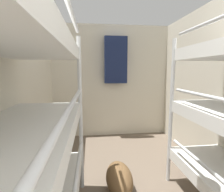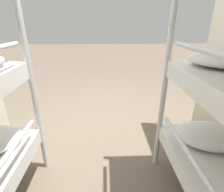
{
  "view_description": "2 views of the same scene",
  "coord_description": "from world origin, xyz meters",
  "views": [
    {
      "loc": [
        -0.41,
        0.53,
        1.36
      ],
      "look_at": [
        -0.08,
        3.24,
        0.96
      ],
      "focal_mm": 28.0,
      "sensor_mm": 36.0,
      "label": 1
    },
    {
      "loc": [
        -0.05,
        1.89,
        1.27
      ],
      "look_at": [
        -0.11,
        0.41,
        0.65
      ],
      "focal_mm": 28.0,
      "sensor_mm": 36.0,
      "label": 2
    }
  ],
  "objects": [
    {
      "name": "ground_plane",
      "position": [
        0.0,
        0.0,
        0.0
      ],
      "size": [
        20.0,
        20.0,
        0.0
      ],
      "primitive_type": "plane",
      "color": "#6B5B4C"
    }
  ]
}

